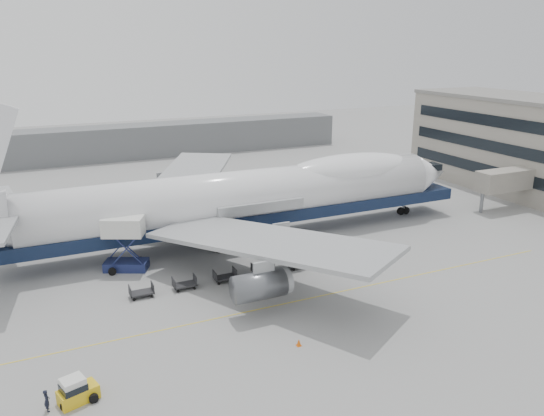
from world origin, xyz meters
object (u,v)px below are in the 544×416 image
airliner (248,196)px  ground_worker (47,400)px  catering_truck (124,240)px  baggage_tug (76,391)px

airliner → ground_worker: bearing=-134.5°
airliner → catering_truck: bearing=-167.6°
baggage_tug → ground_worker: bearing=167.9°
catering_truck → ground_worker: bearing=-87.6°
airliner → catering_truck: (-15.83, -3.48, -2.20)m
airliner → baggage_tug: (-22.93, -25.10, -4.78)m
catering_truck → ground_worker: catering_truck is taller
catering_truck → baggage_tug: size_ratio=2.07×
catering_truck → ground_worker: size_ratio=3.75×
airliner → catering_truck: size_ratio=11.13×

